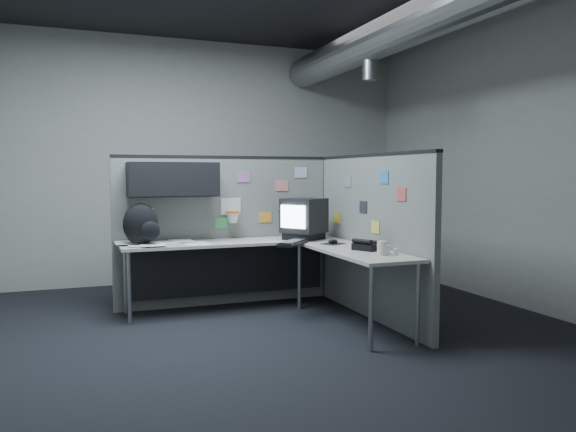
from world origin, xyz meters
name	(u,v)px	position (x,y,z in m)	size (l,w,h in m)	color
room	(330,101)	(0.56, 0.00, 2.10)	(5.62, 5.62, 3.22)	black
partition_back	(213,214)	(-0.25, 1.23, 1.00)	(2.44, 0.42, 1.63)	slate
partition_right	(370,236)	(1.10, 0.22, 0.82)	(0.07, 2.23, 1.63)	slate
desk	(264,254)	(0.15, 0.70, 0.61)	(2.31, 2.11, 0.73)	#BAB3A8
monitor	(304,218)	(0.65, 0.86, 0.96)	(0.54, 0.54, 0.44)	black
keyboard	(292,243)	(0.37, 0.46, 0.75)	(0.42, 0.44, 0.04)	black
mouse	(333,242)	(0.77, 0.38, 0.75)	(0.26, 0.25, 0.05)	black
phone	(367,246)	(0.87, -0.14, 0.77)	(0.28, 0.29, 0.11)	black
bottles	(386,250)	(0.90, -0.44, 0.77)	(0.15, 0.17, 0.09)	silver
cup	(382,248)	(0.83, -0.48, 0.79)	(0.09, 0.09, 0.12)	beige
papers	(161,243)	(-0.85, 1.00, 0.74)	(0.89, 0.58, 0.02)	white
backpack	(142,225)	(-1.04, 0.96, 0.93)	(0.39, 0.35, 0.41)	black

